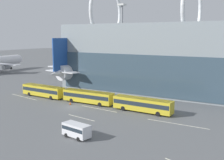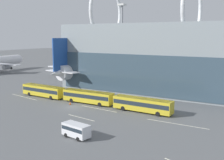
{
  "view_description": "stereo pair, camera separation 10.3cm",
  "coord_description": "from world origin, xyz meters",
  "px_view_note": "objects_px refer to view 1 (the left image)",
  "views": [
    {
      "loc": [
        40.0,
        -49.4,
        16.44
      ],
      "look_at": [
        0.42,
        17.44,
        4.0
      ],
      "focal_mm": 45.0,
      "sensor_mm": 36.0,
      "label": 1
    },
    {
      "loc": [
        40.09,
        -49.35,
        16.44
      ],
      "look_at": [
        0.42,
        17.44,
        4.0
      ],
      "focal_mm": 45.0,
      "sensor_mm": 36.0,
      "label": 2
    }
  ],
  "objects_px": {
    "service_van_foreground": "(76,129)",
    "traffic_cone_0": "(70,103)",
    "airliner_at_gate_far": "(97,68)",
    "shuttle_bus_2": "(143,104)",
    "shuttle_bus_0": "(43,90)",
    "shuttle_bus_1": "(88,96)",
    "floodlight_mast": "(122,41)"
  },
  "relations": [
    {
      "from": "airliner_at_gate_far",
      "to": "traffic_cone_0",
      "type": "distance_m",
      "value": 33.41
    },
    {
      "from": "shuttle_bus_1",
      "to": "service_van_foreground",
      "type": "relative_size",
      "value": 2.62
    },
    {
      "from": "shuttle_bus_0",
      "to": "shuttle_bus_2",
      "type": "distance_m",
      "value": 29.34
    },
    {
      "from": "floodlight_mast",
      "to": "traffic_cone_0",
      "type": "height_order",
      "value": "floodlight_mast"
    },
    {
      "from": "service_van_foreground",
      "to": "shuttle_bus_0",
      "type": "bearing_deg",
      "value": -28.29
    },
    {
      "from": "shuttle_bus_0",
      "to": "floodlight_mast",
      "type": "bearing_deg",
      "value": 57.68
    },
    {
      "from": "shuttle_bus_0",
      "to": "shuttle_bus_2",
      "type": "relative_size",
      "value": 1.0
    },
    {
      "from": "shuttle_bus_2",
      "to": "shuttle_bus_0",
      "type": "bearing_deg",
      "value": -178.97
    },
    {
      "from": "floodlight_mast",
      "to": "airliner_at_gate_far",
      "type": "bearing_deg",
      "value": 150.24
    },
    {
      "from": "airliner_at_gate_far",
      "to": "service_van_foreground",
      "type": "height_order",
      "value": "airliner_at_gate_far"
    },
    {
      "from": "shuttle_bus_0",
      "to": "airliner_at_gate_far",
      "type": "bearing_deg",
      "value": 94.46
    },
    {
      "from": "service_van_foreground",
      "to": "traffic_cone_0",
      "type": "relative_size",
      "value": 6.44
    },
    {
      "from": "shuttle_bus_2",
      "to": "floodlight_mast",
      "type": "distance_m",
      "value": 28.26
    },
    {
      "from": "shuttle_bus_2",
      "to": "traffic_cone_0",
      "type": "bearing_deg",
      "value": -169.28
    },
    {
      "from": "shuttle_bus_1",
      "to": "shuttle_bus_2",
      "type": "bearing_deg",
      "value": -2.57
    },
    {
      "from": "floodlight_mast",
      "to": "traffic_cone_0",
      "type": "relative_size",
      "value": 32.17
    },
    {
      "from": "shuttle_bus_2",
      "to": "floodlight_mast",
      "type": "bearing_deg",
      "value": 130.64
    },
    {
      "from": "airliner_at_gate_far",
      "to": "shuttle_bus_0",
      "type": "relative_size",
      "value": 3.58
    },
    {
      "from": "service_van_foreground",
      "to": "shuttle_bus_2",
      "type": "bearing_deg",
      "value": -89.91
    },
    {
      "from": "shuttle_bus_0",
      "to": "shuttle_bus_1",
      "type": "bearing_deg",
      "value": 3.18
    },
    {
      "from": "airliner_at_gate_far",
      "to": "traffic_cone_0",
      "type": "bearing_deg",
      "value": -149.71
    },
    {
      "from": "service_van_foreground",
      "to": "traffic_cone_0",
      "type": "distance_m",
      "value": 22.26
    },
    {
      "from": "shuttle_bus_2",
      "to": "floodlight_mast",
      "type": "relative_size",
      "value": 0.53
    },
    {
      "from": "shuttle_bus_0",
      "to": "shuttle_bus_2",
      "type": "bearing_deg",
      "value": 2.09
    },
    {
      "from": "shuttle_bus_2",
      "to": "floodlight_mast",
      "type": "xyz_separation_m",
      "value": [
        -15.88,
        19.54,
        12.84
      ]
    },
    {
      "from": "shuttle_bus_1",
      "to": "traffic_cone_0",
      "type": "height_order",
      "value": "shuttle_bus_1"
    },
    {
      "from": "shuttle_bus_2",
      "to": "service_van_foreground",
      "type": "distance_m",
      "value": 19.68
    },
    {
      "from": "traffic_cone_0",
      "to": "shuttle_bus_1",
      "type": "bearing_deg",
      "value": 47.93
    },
    {
      "from": "shuttle_bus_1",
      "to": "floodlight_mast",
      "type": "bearing_deg",
      "value": 92.64
    },
    {
      "from": "service_van_foreground",
      "to": "shuttle_bus_1",
      "type": "bearing_deg",
      "value": -50.86
    },
    {
      "from": "airliner_at_gate_far",
      "to": "shuttle_bus_0",
      "type": "xyz_separation_m",
      "value": [
        0.9,
        -27.49,
        -3.15
      ]
    },
    {
      "from": "airliner_at_gate_far",
      "to": "floodlight_mast",
      "type": "distance_m",
      "value": 19.17
    }
  ]
}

